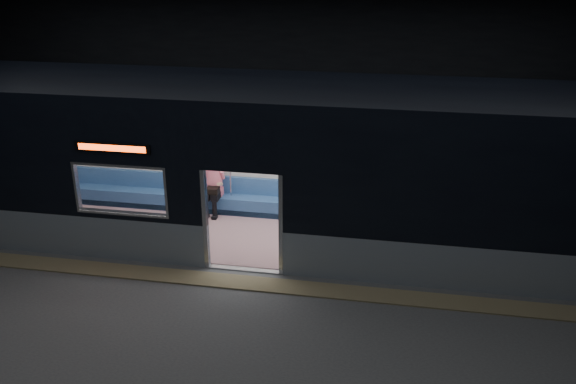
# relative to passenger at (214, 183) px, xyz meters

# --- Properties ---
(station_floor) EXTENTS (24.00, 14.00, 0.01)m
(station_floor) POSITION_rel_passenger_xyz_m (1.33, -3.55, -0.79)
(station_floor) COLOR #47494C
(station_floor) RESTS_ON ground
(station_envelope) EXTENTS (24.00, 14.00, 5.00)m
(station_envelope) POSITION_rel_passenger_xyz_m (1.33, -3.55, 2.88)
(station_envelope) COLOR black
(station_envelope) RESTS_ON station_floor
(tactile_strip) EXTENTS (22.80, 0.50, 0.03)m
(tactile_strip) POSITION_rel_passenger_xyz_m (1.33, -3.00, -0.77)
(tactile_strip) COLOR #8C7F59
(tactile_strip) RESTS_ON station_floor
(metro_car) EXTENTS (18.00, 3.04, 3.35)m
(metro_car) POSITION_rel_passenger_xyz_m (1.33, -1.00, 1.06)
(metro_car) COLOR gray
(metro_car) RESTS_ON station_floor
(passenger) EXTENTS (0.42, 0.68, 1.33)m
(passenger) POSITION_rel_passenger_xyz_m (0.00, 0.00, 0.00)
(passenger) COLOR black
(passenger) RESTS_ON metro_car
(handbag) EXTENTS (0.31, 0.28, 0.14)m
(handbag) POSITION_rel_passenger_xyz_m (0.04, -0.21, -0.11)
(handbag) COLOR black
(handbag) RESTS_ON passenger
(transit_map) EXTENTS (0.92, 0.03, 0.60)m
(transit_map) POSITION_rel_passenger_xyz_m (6.33, 0.31, 0.67)
(transit_map) COLOR white
(transit_map) RESTS_ON metro_car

